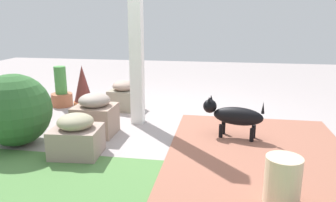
{
  "coord_description": "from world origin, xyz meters",
  "views": [
    {
      "loc": [
        -0.68,
        3.87,
        1.35
      ],
      "look_at": [
        -0.08,
        0.23,
        0.39
      ],
      "focal_mm": 35.53,
      "sensor_mm": 36.0,
      "label": 1
    }
  ],
  "objects_px": {
    "porch_pillar": "(136,29)",
    "round_shrub": "(15,110)",
    "stone_planter_mid": "(95,115)",
    "ceramic_urn": "(282,181)",
    "terracotta_pot_tall": "(61,92)",
    "terracotta_pot_broad": "(27,101)",
    "stone_planter_nearest": "(124,96)",
    "dog": "(234,115)",
    "terracotta_pot_spiky": "(83,94)",
    "stone_planter_far": "(76,136)"
  },
  "relations": [
    {
      "from": "terracotta_pot_tall",
      "to": "ceramic_urn",
      "type": "relative_size",
      "value": 1.62
    },
    {
      "from": "stone_planter_mid",
      "to": "terracotta_pot_spiky",
      "type": "height_order",
      "value": "terracotta_pot_spiky"
    },
    {
      "from": "porch_pillar",
      "to": "stone_planter_mid",
      "type": "xyz_separation_m",
      "value": [
        0.37,
        0.51,
        -0.95
      ]
    },
    {
      "from": "terracotta_pot_tall",
      "to": "terracotta_pot_broad",
      "type": "relative_size",
      "value": 1.51
    },
    {
      "from": "stone_planter_mid",
      "to": "round_shrub",
      "type": "height_order",
      "value": "round_shrub"
    },
    {
      "from": "terracotta_pot_spiky",
      "to": "ceramic_urn",
      "type": "distance_m",
      "value": 2.81
    },
    {
      "from": "terracotta_pot_broad",
      "to": "round_shrub",
      "type": "bearing_deg",
      "value": 115.84
    },
    {
      "from": "dog",
      "to": "stone_planter_mid",
      "type": "bearing_deg",
      "value": 4.37
    },
    {
      "from": "porch_pillar",
      "to": "terracotta_pot_tall",
      "type": "distance_m",
      "value": 1.76
    },
    {
      "from": "terracotta_pot_broad",
      "to": "stone_planter_nearest",
      "type": "bearing_deg",
      "value": -152.39
    },
    {
      "from": "stone_planter_mid",
      "to": "terracotta_pot_tall",
      "type": "distance_m",
      "value": 1.46
    },
    {
      "from": "terracotta_pot_broad",
      "to": "ceramic_urn",
      "type": "relative_size",
      "value": 1.07
    },
    {
      "from": "terracotta_pot_broad",
      "to": "dog",
      "type": "distance_m",
      "value": 2.72
    },
    {
      "from": "terracotta_pot_spiky",
      "to": "stone_planter_far",
      "type": "bearing_deg",
      "value": 109.64
    },
    {
      "from": "porch_pillar",
      "to": "stone_planter_mid",
      "type": "bearing_deg",
      "value": 53.62
    },
    {
      "from": "stone_planter_mid",
      "to": "terracotta_pot_tall",
      "type": "height_order",
      "value": "terracotta_pot_tall"
    },
    {
      "from": "round_shrub",
      "to": "terracotta_pot_spiky",
      "type": "bearing_deg",
      "value": -111.37
    },
    {
      "from": "terracotta_pot_broad",
      "to": "terracotta_pot_tall",
      "type": "bearing_deg",
      "value": -104.17
    },
    {
      "from": "porch_pillar",
      "to": "round_shrub",
      "type": "xyz_separation_m",
      "value": [
        1.09,
        0.94,
        -0.8
      ]
    },
    {
      "from": "stone_planter_nearest",
      "to": "stone_planter_mid",
      "type": "xyz_separation_m",
      "value": [
        0.03,
        1.05,
        0.02
      ]
    },
    {
      "from": "stone_planter_nearest",
      "to": "terracotta_pot_broad",
      "type": "xyz_separation_m",
      "value": [
        1.17,
        0.61,
        0.04
      ]
    },
    {
      "from": "stone_planter_mid",
      "to": "ceramic_urn",
      "type": "bearing_deg",
      "value": 147.59
    },
    {
      "from": "stone_planter_mid",
      "to": "ceramic_urn",
      "type": "xyz_separation_m",
      "value": [
        -1.89,
        1.2,
        -0.04
      ]
    },
    {
      "from": "stone_planter_mid",
      "to": "terracotta_pot_tall",
      "type": "bearing_deg",
      "value": -48.49
    },
    {
      "from": "stone_planter_far",
      "to": "terracotta_pot_tall",
      "type": "xyz_separation_m",
      "value": [
        1.01,
        -1.69,
        0.02
      ]
    },
    {
      "from": "round_shrub",
      "to": "dog",
      "type": "bearing_deg",
      "value": -166.35
    },
    {
      "from": "terracotta_pot_spiky",
      "to": "stone_planter_mid",
      "type": "bearing_deg",
      "value": 125.46
    },
    {
      "from": "stone_planter_far",
      "to": "terracotta_pot_spiky",
      "type": "height_order",
      "value": "terracotta_pot_spiky"
    },
    {
      "from": "terracotta_pot_spiky",
      "to": "ceramic_urn",
      "type": "xyz_separation_m",
      "value": [
        -2.24,
        1.69,
        -0.16
      ]
    },
    {
      "from": "terracotta_pot_tall",
      "to": "terracotta_pot_broad",
      "type": "height_order",
      "value": "terracotta_pot_tall"
    },
    {
      "from": "stone_planter_far",
      "to": "round_shrub",
      "type": "height_order",
      "value": "round_shrub"
    },
    {
      "from": "terracotta_pot_spiky",
      "to": "porch_pillar",
      "type": "bearing_deg",
      "value": -178.69
    },
    {
      "from": "porch_pillar",
      "to": "ceramic_urn",
      "type": "distance_m",
      "value": 2.49
    },
    {
      "from": "terracotta_pot_tall",
      "to": "terracotta_pot_broad",
      "type": "xyz_separation_m",
      "value": [
        0.17,
        0.66,
        0.03
      ]
    },
    {
      "from": "stone_planter_nearest",
      "to": "terracotta_pot_spiky",
      "type": "height_order",
      "value": "terracotta_pot_spiky"
    },
    {
      "from": "porch_pillar",
      "to": "terracotta_pot_spiky",
      "type": "xyz_separation_m",
      "value": [
        0.72,
        0.02,
        -0.84
      ]
    },
    {
      "from": "stone_planter_nearest",
      "to": "ceramic_urn",
      "type": "relative_size",
      "value": 1.18
    },
    {
      "from": "terracotta_pot_tall",
      "to": "dog",
      "type": "height_order",
      "value": "terracotta_pot_tall"
    },
    {
      "from": "stone_planter_nearest",
      "to": "dog",
      "type": "xyz_separation_m",
      "value": [
        -1.54,
        0.93,
        0.06
      ]
    },
    {
      "from": "terracotta_pot_tall",
      "to": "dog",
      "type": "distance_m",
      "value": 2.72
    },
    {
      "from": "porch_pillar",
      "to": "terracotta_pot_broad",
      "type": "relative_size",
      "value": 5.91
    },
    {
      "from": "round_shrub",
      "to": "terracotta_pot_spiky",
      "type": "height_order",
      "value": "round_shrub"
    },
    {
      "from": "ceramic_urn",
      "to": "stone_planter_nearest",
      "type": "bearing_deg",
      "value": -50.49
    },
    {
      "from": "terracotta_pot_tall",
      "to": "ceramic_urn",
      "type": "bearing_deg",
      "value": 141.24
    },
    {
      "from": "terracotta_pot_broad",
      "to": "dog",
      "type": "xyz_separation_m",
      "value": [
        -2.7,
        0.32,
        0.03
      ]
    },
    {
      "from": "round_shrub",
      "to": "terracotta_pot_broad",
      "type": "height_order",
      "value": "round_shrub"
    },
    {
      "from": "terracotta_pot_tall",
      "to": "stone_planter_mid",
      "type": "bearing_deg",
      "value": 131.51
    },
    {
      "from": "stone_planter_nearest",
      "to": "terracotta_pot_broad",
      "type": "bearing_deg",
      "value": 27.61
    },
    {
      "from": "terracotta_pot_broad",
      "to": "dog",
      "type": "relative_size",
      "value": 0.59
    },
    {
      "from": "stone_planter_nearest",
      "to": "round_shrub",
      "type": "relative_size",
      "value": 0.58
    }
  ]
}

